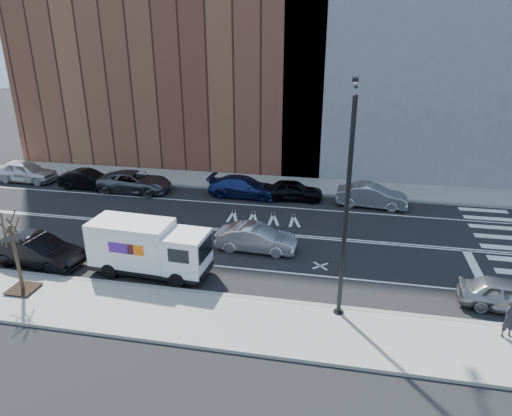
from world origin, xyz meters
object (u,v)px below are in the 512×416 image
at_px(far_parked_b, 88,179).
at_px(pedestrian, 510,319).
at_px(near_parked_front, 508,295).
at_px(far_parked_a, 26,172).
at_px(driving_sedan, 256,238).
at_px(fedex_van, 148,248).

bearing_deg(far_parked_b, pedestrian, -117.03).
xyz_separation_m(far_parked_b, near_parked_front, (25.71, -10.90, -0.01)).
bearing_deg(near_parked_front, pedestrian, 170.98).
xyz_separation_m(far_parked_a, near_parked_front, (31.22, -11.44, -0.13)).
bearing_deg(near_parked_front, far_parked_a, 76.55).
relative_size(far_parked_b, pedestrian, 2.58).
height_order(driving_sedan, pedestrian, pedestrian).
height_order(driving_sedan, near_parked_front, driving_sedan).
bearing_deg(fedex_van, pedestrian, -4.48).
xyz_separation_m(far_parked_b, pedestrian, (25.08, -13.14, 0.27)).
xyz_separation_m(far_parked_a, far_parked_b, (5.51, -0.54, -0.11)).
bearing_deg(fedex_van, far_parked_b, 134.79).
height_order(far_parked_b, pedestrian, pedestrian).
height_order(fedex_van, near_parked_front, fedex_van).
relative_size(near_parked_front, pedestrian, 2.44).
distance_m(far_parked_b, near_parked_front, 27.93).
bearing_deg(far_parked_b, near_parked_front, -112.36).
relative_size(far_parked_a, pedestrian, 2.91).
xyz_separation_m(far_parked_b, driving_sedan, (14.20, -7.55, 0.02)).
bearing_deg(pedestrian, far_parked_b, 132.12).
height_order(far_parked_a, pedestrian, pedestrian).
bearing_deg(fedex_van, near_parked_front, 3.76).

